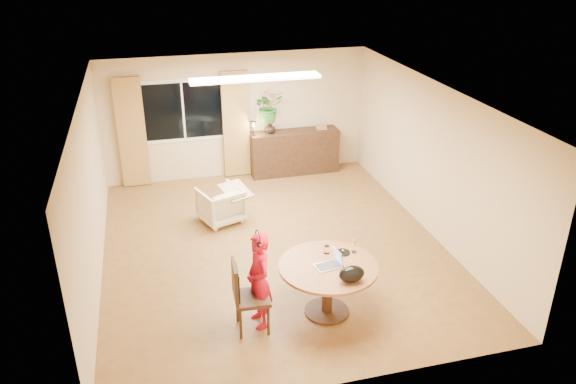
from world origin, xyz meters
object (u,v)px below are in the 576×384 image
object	(u,v)px
dining_table	(328,275)
dining_chair	(252,296)
armchair	(220,205)
sideboard	(294,152)
child	(259,280)

from	to	relation	value
dining_table	dining_chair	distance (m)	1.06
armchair	sideboard	distance (m)	2.66
armchair	dining_table	bearing A→B (deg)	88.24
dining_table	sideboard	size ratio (longest dim) A/B	0.70
armchair	dining_chair	bearing A→B (deg)	69.13
dining_table	armchair	distance (m)	3.23
dining_chair	armchair	distance (m)	3.14
dining_table	child	world-z (taller)	child
dining_table	armchair	bearing A→B (deg)	108.27
sideboard	dining_table	bearing A→B (deg)	-100.10
child	dining_table	bearing A→B (deg)	82.09
armchair	sideboard	world-z (taller)	sideboard
dining_chair	armchair	bearing A→B (deg)	92.19
child	armchair	distance (m)	3.08
child	armchair	world-z (taller)	child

